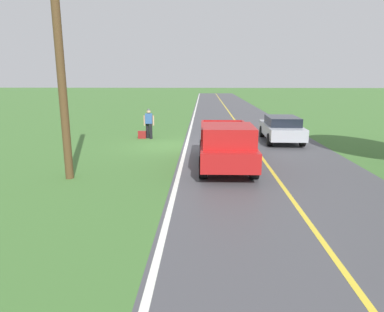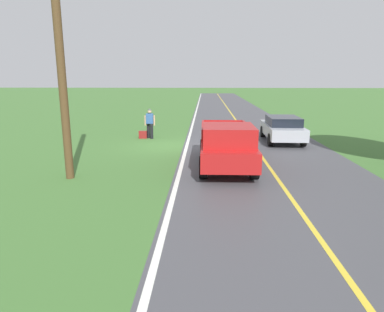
{
  "view_description": "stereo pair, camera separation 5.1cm",
  "coord_description": "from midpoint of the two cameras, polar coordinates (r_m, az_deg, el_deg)",
  "views": [
    {
      "loc": [
        -1.84,
        17.59,
        3.52
      ],
      "look_at": [
        -1.5,
        7.48,
        1.18
      ],
      "focal_mm": 31.95,
      "sensor_mm": 36.0,
      "label": 1
    },
    {
      "loc": [
        -1.89,
        17.59,
        3.52
      ],
      "look_at": [
        -1.5,
        7.48,
        1.18
      ],
      "focal_mm": 31.95,
      "sensor_mm": 36.0,
      "label": 2
    }
  ],
  "objects": [
    {
      "name": "suitcase_carried",
      "position": [
        20.31,
        -8.13,
        3.54
      ],
      "size": [
        0.47,
        0.22,
        0.45
      ],
      "primitive_type": "cube",
      "rotation": [
        0.0,
        0.0,
        1.61
      ],
      "color": "maroon",
      "rests_on": "ground"
    },
    {
      "name": "utility_pole_roadside",
      "position": [
        12.53,
        -21.07,
        15.62
      ],
      "size": [
        0.28,
        0.28,
        8.55
      ],
      "primitive_type": "cylinder",
      "color": "brown",
      "rests_on": "ground"
    },
    {
      "name": "lane_edge_line",
      "position": [
        17.96,
        -0.79,
        1.73
      ],
      "size": [
        0.16,
        117.6,
        0.0
      ],
      "primitive_type": "cube",
      "color": "silver",
      "rests_on": "ground"
    },
    {
      "name": "road_surface",
      "position": [
        18.13,
        10.46,
        1.61
      ],
      "size": [
        7.44,
        120.0,
        0.0
      ],
      "primitive_type": "cube",
      "color": "#47474C",
      "rests_on": "ground"
    },
    {
      "name": "ground_plane",
      "position": [
        18.04,
        -3.77,
        1.73
      ],
      "size": [
        200.0,
        200.0,
        0.0
      ],
      "primitive_type": "plane",
      "color": "#427033"
    },
    {
      "name": "sedan_near_oncoming",
      "position": [
        19.74,
        14.91,
        4.52
      ],
      "size": [
        2.0,
        4.44,
        1.41
      ],
      "color": "#B2B7C1",
      "rests_on": "ground"
    },
    {
      "name": "pickup_truck_passing",
      "position": [
        13.44,
        5.9,
        1.98
      ],
      "size": [
        2.11,
        5.41,
        1.82
      ],
      "color": "#B21919",
      "rests_on": "ground"
    },
    {
      "name": "lane_centre_line",
      "position": [
        18.13,
        10.46,
        1.62
      ],
      "size": [
        0.14,
        117.6,
        0.0
      ],
      "primitive_type": "cube",
      "color": "gold",
      "rests_on": "ground"
    },
    {
      "name": "hitchhiker_walking",
      "position": [
        20.23,
        -6.98,
        5.7
      ],
      "size": [
        0.62,
        0.51,
        1.75
      ],
      "color": "black",
      "rests_on": "ground"
    }
  ]
}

